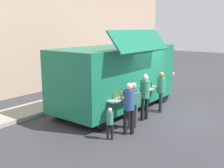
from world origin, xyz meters
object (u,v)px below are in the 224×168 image
object	(u,v)px
customer_front_ordering	(145,93)
food_truck_main	(116,75)
customer_mid_with_backpack	(134,101)
customer_rear_waiting	(129,104)
customer_extra_browsing	(161,88)
child_near_queue	(110,121)
trash_bin	(128,78)

from	to	relation	value
customer_front_ordering	food_truck_main	bearing A→B (deg)	-4.36
food_truck_main	customer_mid_with_backpack	xyz separation A→B (m)	(-1.54, -1.89, -0.48)
customer_front_ordering	customer_mid_with_backpack	world-z (taller)	customer_front_ordering
food_truck_main	customer_rear_waiting	size ratio (longest dim) A/B	3.37
customer_rear_waiting	customer_extra_browsing	bearing A→B (deg)	-35.22
customer_front_ordering	child_near_queue	xyz separation A→B (m)	(-2.32, -0.12, -0.44)
customer_front_ordering	customer_extra_browsing	distance (m)	1.31
food_truck_main	trash_bin	bearing A→B (deg)	28.35
food_truck_main	customer_extra_browsing	distance (m)	1.97
food_truck_main	trash_bin	xyz separation A→B (m)	(4.29, 2.32, -0.99)
food_truck_main	customer_mid_with_backpack	distance (m)	2.49
customer_front_ordering	customer_mid_with_backpack	xyz separation A→B (m)	(-1.05, -0.17, -0.05)
child_near_queue	customer_mid_with_backpack	bearing A→B (deg)	-35.89
customer_front_ordering	child_near_queue	distance (m)	2.36
trash_bin	customer_extra_browsing	bearing A→B (deg)	-130.68
customer_mid_with_backpack	customer_extra_browsing	distance (m)	2.36
trash_bin	customer_extra_browsing	world-z (taller)	customer_extra_browsing
food_truck_main	customer_front_ordering	bearing A→B (deg)	-106.12
customer_rear_waiting	customer_extra_browsing	size ratio (longest dim) A/B	1.03
customer_mid_with_backpack	child_near_queue	bearing A→B (deg)	120.54
customer_rear_waiting	child_near_queue	bearing A→B (deg)	121.71
customer_mid_with_backpack	customer_rear_waiting	world-z (taller)	customer_rear_waiting
customer_front_ordering	customer_extra_browsing	xyz separation A→B (m)	(1.31, -0.01, -0.04)
trash_bin	customer_mid_with_backpack	bearing A→B (deg)	-144.17
customer_rear_waiting	child_near_queue	world-z (taller)	customer_rear_waiting
customer_front_ordering	customer_extra_browsing	world-z (taller)	customer_front_ordering
customer_extra_browsing	child_near_queue	distance (m)	3.65
food_truck_main	customer_extra_browsing	world-z (taller)	food_truck_main
trash_bin	customer_rear_waiting	xyz separation A→B (m)	(-6.37, -4.38, 0.54)
customer_extra_browsing	customer_rear_waiting	bearing A→B (deg)	71.70
customer_rear_waiting	food_truck_main	bearing A→B (deg)	3.08
trash_bin	customer_front_ordering	bearing A→B (deg)	-139.84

